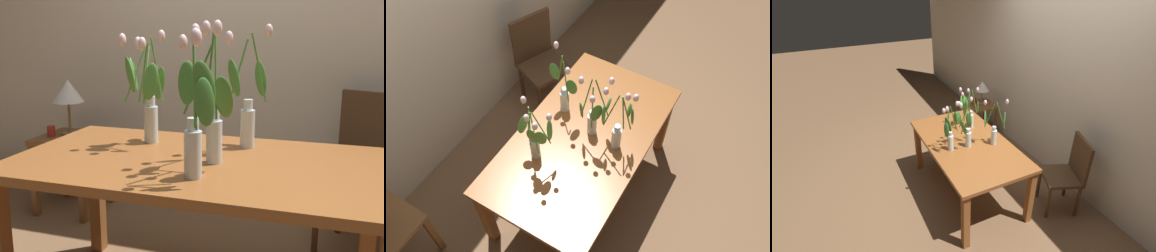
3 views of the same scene
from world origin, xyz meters
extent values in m
cube|color=beige|center=(0.00, 1.30, 1.35)|extent=(9.00, 0.10, 2.70)
cube|color=brown|center=(0.00, 0.00, 0.72)|extent=(1.60, 0.90, 0.04)
cube|color=brown|center=(-0.74, 0.39, 0.35)|extent=(0.07, 0.07, 0.70)
cube|color=brown|center=(0.74, 0.39, 0.35)|extent=(0.07, 0.07, 0.70)
cylinder|color=silver|center=(-0.31, 0.21, 0.83)|extent=(0.07, 0.07, 0.18)
cylinder|color=silver|center=(-0.31, 0.21, 0.94)|extent=(0.04, 0.04, 0.05)
cylinder|color=silver|center=(-0.31, 0.21, 0.80)|extent=(0.06, 0.06, 0.11)
cylinder|color=#56933D|center=(-0.30, 0.14, 1.08)|extent=(0.03, 0.12, 0.27)
ellipsoid|color=silver|center=(-0.29, 0.08, 1.22)|extent=(0.04, 0.04, 0.06)
ellipsoid|color=#4C8E38|center=(-0.26, 0.10, 1.05)|extent=(0.09, 0.05, 0.18)
cylinder|color=#56933D|center=(-0.36, 0.15, 1.09)|extent=(0.09, 0.10, 0.28)
ellipsoid|color=silver|center=(-0.40, 0.10, 1.24)|extent=(0.04, 0.04, 0.06)
ellipsoid|color=#4C8E38|center=(-0.36, 0.10, 1.08)|extent=(0.11, 0.07, 0.18)
cylinder|color=#56933D|center=(-0.29, 0.24, 1.10)|extent=(0.04, 0.07, 0.31)
ellipsoid|color=silver|center=(-0.27, 0.27, 1.26)|extent=(0.04, 0.04, 0.06)
ellipsoid|color=#4C8E38|center=(-0.29, 0.29, 1.02)|extent=(0.11, 0.07, 0.18)
cylinder|color=#56933D|center=(-0.34, 0.20, 1.08)|extent=(0.05, 0.02, 0.28)
ellipsoid|color=silver|center=(-0.36, 0.19, 1.22)|extent=(0.04, 0.04, 0.06)
ellipsoid|color=#4C8E38|center=(-0.37, 0.16, 1.08)|extent=(0.07, 0.08, 0.17)
cylinder|color=silver|center=(0.16, 0.26, 0.83)|extent=(0.07, 0.07, 0.18)
cylinder|color=silver|center=(0.16, 0.26, 0.94)|extent=(0.04, 0.04, 0.05)
cylinder|color=silver|center=(0.16, 0.26, 0.80)|extent=(0.06, 0.06, 0.11)
cylinder|color=#478433|center=(0.12, 0.21, 1.10)|extent=(0.08, 0.08, 0.30)
ellipsoid|color=silver|center=(0.09, 0.17, 1.25)|extent=(0.04, 0.04, 0.06)
ellipsoid|color=#427F33|center=(0.11, 0.16, 1.08)|extent=(0.11, 0.08, 0.18)
cylinder|color=#478433|center=(0.20, 0.31, 1.11)|extent=(0.07, 0.10, 0.33)
ellipsoid|color=silver|center=(0.23, 0.35, 1.28)|extent=(0.04, 0.04, 0.06)
ellipsoid|color=#427F33|center=(0.20, 0.36, 1.06)|extent=(0.10, 0.08, 0.18)
cylinder|color=silver|center=(0.08, -0.03, 0.83)|extent=(0.07, 0.07, 0.18)
cylinder|color=silver|center=(0.08, -0.03, 0.94)|extent=(0.04, 0.04, 0.05)
cylinder|color=silver|center=(0.08, -0.03, 0.80)|extent=(0.06, 0.06, 0.11)
cylinder|color=#3D752D|center=(0.01, -0.06, 1.09)|extent=(0.11, 0.06, 0.28)
ellipsoid|color=silver|center=(-0.04, -0.08, 1.24)|extent=(0.04, 0.04, 0.06)
ellipsoid|color=#427F33|center=(-0.01, -0.10, 1.09)|extent=(0.06, 0.10, 0.18)
cylinder|color=#3D752D|center=(0.10, -0.08, 1.12)|extent=(0.04, 0.10, 0.34)
ellipsoid|color=silver|center=(0.11, -0.13, 1.29)|extent=(0.04, 0.04, 0.06)
ellipsoid|color=#427F33|center=(0.14, -0.11, 1.03)|extent=(0.09, 0.08, 0.18)
cylinder|color=#3D752D|center=(0.05, 0.01, 1.12)|extent=(0.06, 0.06, 0.35)
ellipsoid|color=silver|center=(0.02, 0.03, 1.29)|extent=(0.04, 0.04, 0.06)
ellipsoid|color=#427F33|center=(0.00, 0.02, 1.04)|extent=(0.09, 0.07, 0.18)
cylinder|color=silver|center=(0.05, -0.24, 0.83)|extent=(0.07, 0.07, 0.18)
cylinder|color=silver|center=(0.05, -0.24, 0.94)|extent=(0.04, 0.04, 0.05)
cylinder|color=silver|center=(0.05, -0.24, 0.80)|extent=(0.06, 0.06, 0.11)
cylinder|color=#478433|center=(0.04, -0.18, 1.11)|extent=(0.03, 0.09, 0.33)
ellipsoid|color=silver|center=(0.03, -0.14, 1.28)|extent=(0.04, 0.04, 0.06)
ellipsoid|color=#427F33|center=(0.00, -0.15, 1.09)|extent=(0.08, 0.04, 0.17)
cylinder|color=#478433|center=(0.07, -0.28, 1.10)|extent=(0.04, 0.08, 0.31)
ellipsoid|color=silver|center=(0.09, -0.32, 1.26)|extent=(0.04, 0.04, 0.06)
ellipsoid|color=#427F33|center=(0.12, -0.30, 1.04)|extent=(0.09, 0.05, 0.18)
cylinder|color=#478433|center=(0.06, -0.26, 1.10)|extent=(0.02, 0.04, 0.32)
ellipsoid|color=silver|center=(0.07, -0.27, 1.26)|extent=(0.04, 0.04, 0.06)
ellipsoid|color=#427F33|center=(0.11, -0.28, 1.10)|extent=(0.10, 0.08, 0.18)
cube|color=#4C331E|center=(0.71, 0.84, 0.45)|extent=(0.52, 0.52, 0.04)
cylinder|color=#4C331E|center=(0.80, 0.62, 0.21)|extent=(0.04, 0.04, 0.43)
cylinder|color=#4C331E|center=(0.49, 0.75, 0.21)|extent=(0.04, 0.04, 0.43)
cylinder|color=#4C331E|center=(0.62, 1.06, 0.21)|extent=(0.04, 0.04, 0.43)
cube|color=#4C331E|center=(0.78, 1.01, 0.70)|extent=(0.38, 0.19, 0.46)
cube|color=brown|center=(-1.22, 0.87, 0.53)|extent=(0.44, 0.44, 0.04)
cube|color=brown|center=(-1.41, 0.68, 0.26)|extent=(0.04, 0.04, 0.51)
cube|color=brown|center=(-1.03, 0.68, 0.26)|extent=(0.04, 0.04, 0.51)
cube|color=brown|center=(-1.41, 1.06, 0.26)|extent=(0.04, 0.04, 0.51)
cube|color=brown|center=(-1.03, 1.06, 0.26)|extent=(0.04, 0.04, 0.51)
cylinder|color=olive|center=(-1.23, 0.89, 0.56)|extent=(0.12, 0.12, 0.02)
cylinder|color=olive|center=(-1.23, 0.89, 0.68)|extent=(0.02, 0.02, 0.22)
cone|color=silver|center=(-1.23, 0.89, 0.87)|extent=(0.22, 0.22, 0.16)
cylinder|color=#B72D23|center=(-1.34, 0.81, 0.59)|extent=(0.06, 0.06, 0.07)
camera|label=1|loc=(0.53, -1.73, 1.28)|focal=40.96mm
camera|label=2|loc=(-1.50, -0.84, 3.07)|focal=37.15mm
camera|label=3|loc=(2.47, -1.26, 2.50)|focal=26.21mm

